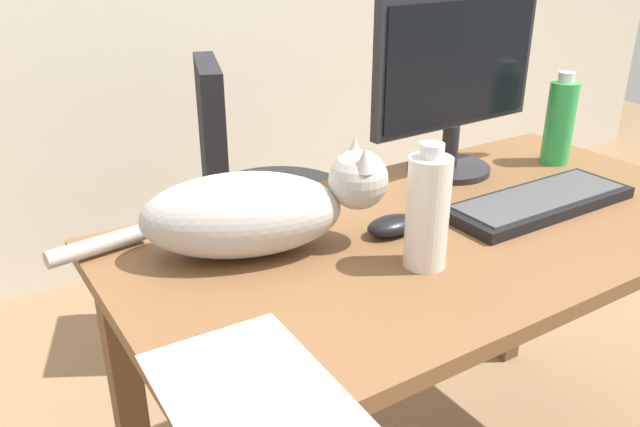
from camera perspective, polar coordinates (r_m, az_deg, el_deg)
desk at (r=1.35m, az=10.54°, el=-5.33°), size 1.31×0.67×0.72m
office_chair at (r=2.03m, az=-5.18°, el=-1.27°), size 0.51×0.48×0.92m
monitor at (r=1.54m, az=12.04°, el=11.65°), size 0.48×0.20×0.42m
keyboard at (r=1.43m, az=18.94°, el=0.99°), size 0.44×0.15×0.03m
cat at (r=1.15m, az=-5.83°, el=0.29°), size 0.57×0.31×0.20m
computer_mouse at (r=1.24m, az=6.43°, el=-1.06°), size 0.11×0.06×0.04m
paper_sheet at (r=0.85m, az=-6.25°, el=-15.44°), size 0.22×0.30×0.00m
water_bottle at (r=1.10m, az=9.55°, el=0.24°), size 0.07×0.07×0.22m
spray_bottle at (r=1.71m, az=20.55°, el=7.67°), size 0.07×0.07×0.23m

